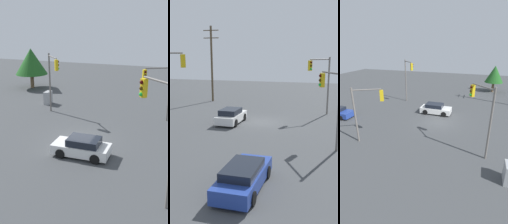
{
  "view_description": "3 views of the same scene",
  "coord_description": "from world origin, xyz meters",
  "views": [
    {
      "loc": [
        -20.24,
        -7.49,
        9.66
      ],
      "look_at": [
        0.17,
        -0.34,
        2.42
      ],
      "focal_mm": 45.0,
      "sensor_mm": 36.0,
      "label": 1
    },
    {
      "loc": [
        6.68,
        -25.98,
        6.6
      ],
      "look_at": [
        0.0,
        -2.48,
        1.51
      ],
      "focal_mm": 45.0,
      "sensor_mm": 36.0,
      "label": 2
    },
    {
      "loc": [
        19.73,
        4.55,
        9.21
      ],
      "look_at": [
        0.65,
        -1.79,
        1.36
      ],
      "focal_mm": 28.0,
      "sensor_mm": 36.0,
      "label": 3
    }
  ],
  "objects": [
    {
      "name": "ground_plane",
      "position": [
        0.0,
        0.0,
        0.0
      ],
      "size": [
        80.0,
        80.0,
        0.0
      ],
      "primitive_type": "plane",
      "color": "#424447"
    },
    {
      "name": "sedan_white",
      "position": [
        -2.67,
        -1.18,
        0.7
      ],
      "size": [
        1.98,
        4.21,
        1.43
      ],
      "color": "silver",
      "rests_on": "ground_plane"
    },
    {
      "name": "traffic_signal_main",
      "position": [
        6.56,
        -5.62,
        3.75
      ],
      "size": [
        1.63,
        2.62,
        5.52
      ],
      "rotation": [
        0.0,
        0.0,
        2.07
      ],
      "color": "slate",
      "rests_on": "ground_plane"
    },
    {
      "name": "traffic_signal_cross",
      "position": [
        5.38,
        4.89,
        4.22
      ],
      "size": [
        2.21,
        2.03,
        6.26
      ],
      "rotation": [
        0.0,
        0.0,
        3.87
      ],
      "color": "slate",
      "rests_on": "ground_plane"
    },
    {
      "name": "traffic_signal_aux",
      "position": [
        -6.15,
        -6.76,
        4.62
      ],
      "size": [
        2.15,
        2.17,
        6.9
      ],
      "rotation": [
        0.0,
        0.0,
        0.79
      ],
      "color": "slate",
      "rests_on": "ground_plane"
    },
    {
      "name": "electrical_cabinet",
      "position": [
        8.52,
        7.09,
        0.75
      ],
      "size": [
        1.19,
        0.62,
        1.49
      ],
      "primitive_type": "cube",
      "color": "#9EA0A3",
      "rests_on": "ground_plane"
    },
    {
      "name": "tree_behind",
      "position": [
        15.12,
        12.87,
        3.81
      ],
      "size": [
        4.55,
        4.55,
        5.65
      ],
      "color": "brown",
      "rests_on": "ground_plane"
    }
  ]
}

